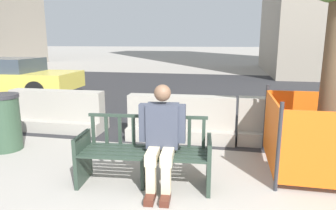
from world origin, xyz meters
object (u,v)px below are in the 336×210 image
object	(u,v)px
jersey_barrier_centre	(181,122)
construction_fence	(326,134)
street_bench	(145,155)
jersey_barrier_left	(58,114)
car_taxi_near	(13,77)
jersey_barrier_right	(295,126)
trash_bin	(4,122)
seated_person	(162,135)

from	to	relation	value
jersey_barrier_centre	construction_fence	xyz separation A→B (m)	(2.22, -1.03, 0.23)
street_bench	jersey_barrier_centre	distance (m)	1.93
street_bench	jersey_barrier_centre	xyz separation A→B (m)	(0.16, 1.92, -0.06)
jersey_barrier_centre	construction_fence	distance (m)	2.46
jersey_barrier_left	car_taxi_near	xyz separation A→B (m)	(-3.75, 3.37, 0.30)
jersey_barrier_left	jersey_barrier_right	xyz separation A→B (m)	(4.68, 0.02, 0.00)
street_bench	construction_fence	xyz separation A→B (m)	(2.38, 0.89, 0.17)
jersey_barrier_right	street_bench	bearing A→B (deg)	-137.56
jersey_barrier_centre	car_taxi_near	distance (m)	7.25
jersey_barrier_right	car_taxi_near	world-z (taller)	car_taxi_near
street_bench	jersey_barrier_left	distance (m)	3.18
car_taxi_near	jersey_barrier_right	bearing A→B (deg)	-21.68
trash_bin	construction_fence	bearing A→B (deg)	1.62
seated_person	jersey_barrier_left	size ratio (longest dim) A/B	0.65
seated_person	jersey_barrier_left	bearing A→B (deg)	142.99
jersey_barrier_left	jersey_barrier_right	bearing A→B (deg)	0.20
car_taxi_near	jersey_barrier_centre	bearing A→B (deg)	-28.41
jersey_barrier_centre	trash_bin	xyz separation A→B (m)	(-2.85, -1.17, 0.15)
car_taxi_near	street_bench	bearing A→B (deg)	-40.82
seated_person	trash_bin	size ratio (longest dim) A/B	1.36
jersey_barrier_centre	jersey_barrier_left	world-z (taller)	same
street_bench	jersey_barrier_right	world-z (taller)	street_bench
trash_bin	jersey_barrier_right	bearing A→B (deg)	14.55
street_bench	car_taxi_near	size ratio (longest dim) A/B	0.39
jersey_barrier_centre	trash_bin	distance (m)	3.08
car_taxi_near	construction_fence	bearing A→B (deg)	-27.51
seated_person	jersey_barrier_centre	xyz separation A→B (m)	(-0.08, 1.96, -0.35)
construction_fence	trash_bin	xyz separation A→B (m)	(-5.07, -0.14, -0.08)
street_bench	jersey_barrier_centre	world-z (taller)	street_bench
seated_person	car_taxi_near	size ratio (longest dim) A/B	0.30
street_bench	car_taxi_near	distance (m)	8.22
seated_person	jersey_barrier_right	xyz separation A→B (m)	(1.97, 2.06, -0.35)
street_bench	construction_fence	world-z (taller)	construction_fence
seated_person	jersey_barrier_centre	bearing A→B (deg)	92.32
trash_bin	car_taxi_near	bearing A→B (deg)	127.34
construction_fence	car_taxi_near	distance (m)	9.69
street_bench	seated_person	xyz separation A→B (m)	(0.24, -0.04, 0.29)
seated_person	car_taxi_near	distance (m)	8.42
jersey_barrier_centre	jersey_barrier_left	xyz separation A→B (m)	(-2.63, 0.08, 0.00)
jersey_barrier_right	car_taxi_near	distance (m)	9.07
seated_person	construction_fence	size ratio (longest dim) A/B	0.87
street_bench	seated_person	distance (m)	0.38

